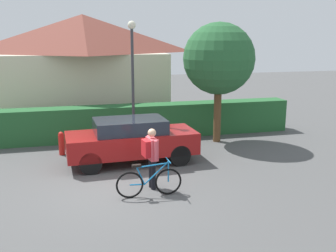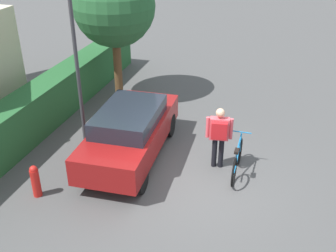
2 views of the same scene
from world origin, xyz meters
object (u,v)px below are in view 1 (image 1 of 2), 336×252
(bicycle, at_px, (149,182))
(fire_hydrant, at_px, (62,143))
(street_lamp, at_px, (133,69))
(tree_kerbside, at_px, (219,59))
(person_rider, at_px, (151,153))
(parked_car_near, at_px, (131,139))

(bicycle, distance_m, fire_hydrant, 4.81)
(street_lamp, distance_m, tree_kerbside, 3.32)
(bicycle, bearing_deg, person_rider, 73.30)
(parked_car_near, height_order, tree_kerbside, tree_kerbside)
(parked_car_near, distance_m, fire_hydrant, 2.67)
(parked_car_near, height_order, fire_hydrant, parked_car_near)
(bicycle, xyz_separation_m, person_rider, (0.15, 0.52, 0.61))
(bicycle, bearing_deg, street_lamp, 85.72)
(parked_car_near, xyz_separation_m, person_rider, (0.16, -2.28, 0.22))
(bicycle, xyz_separation_m, fire_hydrant, (-2.19, 4.28, 0.03))
(bicycle, relative_size, person_rider, 1.03)
(parked_car_near, xyz_separation_m, bicycle, (0.01, -2.80, -0.39))
(parked_car_near, distance_m, bicycle, 2.83)
(person_rider, bearing_deg, fire_hydrant, 121.90)
(person_rider, distance_m, street_lamp, 4.26)
(street_lamp, xyz_separation_m, fire_hydrant, (-2.51, -0.05, -2.47))
(person_rider, xyz_separation_m, fire_hydrant, (-2.35, 3.77, -0.58))
(bicycle, xyz_separation_m, street_lamp, (0.32, 4.33, 2.49))
(parked_car_near, relative_size, street_lamp, 0.92)
(tree_kerbside, bearing_deg, parked_car_near, -152.93)
(street_lamp, bearing_deg, parked_car_near, -102.15)
(tree_kerbside, distance_m, fire_hydrant, 6.43)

